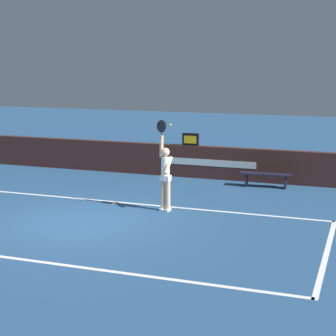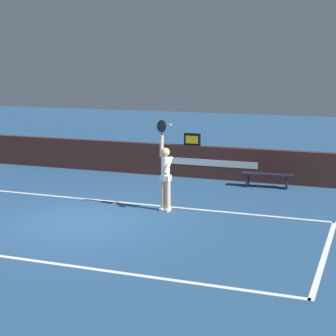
{
  "view_description": "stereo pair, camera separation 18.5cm",
  "coord_description": "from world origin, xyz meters",
  "px_view_note": "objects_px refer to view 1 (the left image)",
  "views": [
    {
      "loc": [
        6.84,
        -12.52,
        4.09
      ],
      "look_at": [
        1.75,
        1.71,
        1.21
      ],
      "focal_mm": 61.56,
      "sensor_mm": 36.0,
      "label": 1
    },
    {
      "loc": [
        7.01,
        -12.46,
        4.09
      ],
      "look_at": [
        1.75,
        1.71,
        1.21
      ],
      "focal_mm": 61.56,
      "sensor_mm": 36.0,
      "label": 2
    }
  ],
  "objects_px": {
    "speed_display": "(191,139)",
    "tennis_player": "(165,173)",
    "tennis_ball": "(170,125)",
    "courtside_bench_near": "(266,177)"
  },
  "relations": [
    {
      "from": "speed_display",
      "to": "courtside_bench_near",
      "type": "bearing_deg",
      "value": -15.0
    },
    {
      "from": "speed_display",
      "to": "tennis_ball",
      "type": "relative_size",
      "value": 8.76
    },
    {
      "from": "tennis_player",
      "to": "speed_display",
      "type": "bearing_deg",
      "value": 98.95
    },
    {
      "from": "courtside_bench_near",
      "to": "speed_display",
      "type": "bearing_deg",
      "value": 165.0
    },
    {
      "from": "speed_display",
      "to": "tennis_player",
      "type": "bearing_deg",
      "value": -81.05
    },
    {
      "from": "tennis_ball",
      "to": "tennis_player",
      "type": "bearing_deg",
      "value": 134.85
    },
    {
      "from": "courtside_bench_near",
      "to": "tennis_ball",
      "type": "bearing_deg",
      "value": -114.36
    },
    {
      "from": "tennis_ball",
      "to": "courtside_bench_near",
      "type": "xyz_separation_m",
      "value": [
        1.84,
        4.06,
        -2.04
      ]
    },
    {
      "from": "tennis_ball",
      "to": "courtside_bench_near",
      "type": "bearing_deg",
      "value": 65.64
    },
    {
      "from": "speed_display",
      "to": "tennis_player",
      "type": "height_order",
      "value": "tennis_player"
    }
  ]
}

